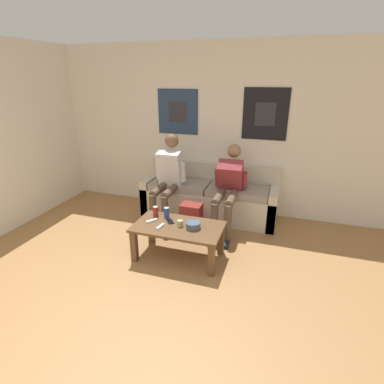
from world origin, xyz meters
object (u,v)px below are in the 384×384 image
coffee_table (178,231)px  game_controller_near_right (152,221)px  couch (209,198)px  person_seated_adult (168,176)px  cell_phone (170,221)px  person_seated_teen (229,185)px  pillar_candle (180,223)px  backpack (191,220)px  drink_can_red (156,211)px  ceramic_bowl (193,225)px  game_controller_near_left (160,226)px  drink_can_blue (167,212)px

coffee_table → game_controller_near_right: game_controller_near_right is taller
couch → person_seated_adult: size_ratio=1.59×
person_seated_adult → cell_phone: bearing=-66.6°
person_seated_teen → game_controller_near_right: (-0.74, -0.94, -0.22)m
couch → game_controller_near_right: (-0.39, -1.25, 0.14)m
couch → pillar_candle: (-0.03, -1.25, 0.16)m
backpack → drink_can_red: bearing=-128.4°
drink_can_red → game_controller_near_right: (0.02, -0.17, -0.05)m
coffee_table → ceramic_bowl: (0.19, 0.00, 0.12)m
person_seated_adult → cell_phone: size_ratio=8.72×
game_controller_near_right → game_controller_near_left: bearing=-32.2°
person_seated_teen → ceramic_bowl: size_ratio=6.64×
person_seated_teen → game_controller_near_right: size_ratio=8.53×
person_seated_adult → game_controller_near_left: (0.31, -1.01, -0.27)m
backpack → game_controller_near_left: (-0.15, -0.69, 0.22)m
game_controller_near_left → coffee_table: bearing=29.8°
backpack → drink_can_blue: drink_can_blue is taller
pillar_candle → drink_can_red: (-0.39, 0.17, 0.02)m
coffee_table → couch: bearing=87.6°
coffee_table → cell_phone: (-0.13, 0.07, 0.08)m
backpack → drink_can_blue: bearing=-115.0°
drink_can_blue → game_controller_near_left: 0.29m
person_seated_teen → drink_can_blue: (-0.62, -0.76, -0.17)m
person_seated_adult → backpack: (0.46, -0.32, -0.49)m
coffee_table → drink_can_blue: bearing=140.5°
cell_phone → pillar_candle: bearing=-24.1°
pillar_candle → cell_phone: 0.17m
person_seated_adult → backpack: person_seated_adult is taller
person_seated_adult → game_controller_near_left: size_ratio=8.73×
person_seated_adult → game_controller_near_right: size_ratio=9.43×
drink_can_red → cell_phone: 0.26m
person_seated_teen → game_controller_near_left: size_ratio=7.91×
game_controller_near_left → pillar_candle: bearing=25.8°
backpack → person_seated_teen: bearing=39.3°
backpack → drink_can_blue: 0.52m
ceramic_bowl → person_seated_teen: bearing=77.0°
couch → person_seated_teen: bearing=-41.5°
drink_can_blue → person_seated_teen: bearing=50.7°
person_seated_adult → backpack: size_ratio=2.90×
game_controller_near_left → ceramic_bowl: bearing=16.0°
couch → drink_can_red: bearing=-110.9°
game_controller_near_right → couch: bearing=72.6°
person_seated_adult → drink_can_blue: bearing=-69.4°
couch → backpack: size_ratio=4.61×
person_seated_adult → coffee_table: bearing=-61.5°
drink_can_blue → game_controller_near_left: drink_can_blue is taller
drink_can_blue → cell_phone: drink_can_blue is taller
drink_can_red → game_controller_near_left: (0.18, -0.27, -0.05)m
person_seated_teen → pillar_candle: size_ratio=13.55×
person_seated_teen → backpack: size_ratio=2.62×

